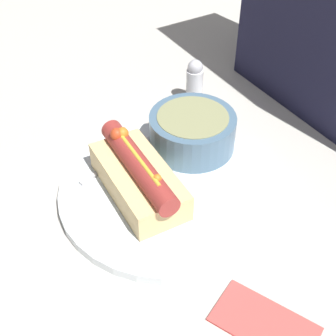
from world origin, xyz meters
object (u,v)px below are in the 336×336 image
(spoon, at_px, (152,136))
(soup_bowl, at_px, (192,130))
(hot_dog, at_px, (138,176))
(salt_shaker, at_px, (195,82))

(spoon, bearing_deg, soup_bowl, -62.83)
(hot_dog, height_order, soup_bowl, hot_dog)
(salt_shaker, bearing_deg, spoon, -61.08)
(hot_dog, relative_size, soup_bowl, 1.37)
(soup_bowl, bearing_deg, salt_shaker, 145.21)
(soup_bowl, relative_size, salt_shaker, 1.56)
(hot_dog, distance_m, soup_bowl, 0.12)
(spoon, relative_size, salt_shaker, 2.27)
(hot_dog, bearing_deg, soup_bowl, 113.68)
(hot_dog, xyz_separation_m, salt_shaker, (-0.15, 0.18, -0.00))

